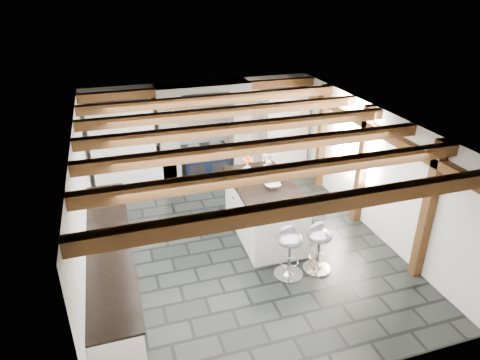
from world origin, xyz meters
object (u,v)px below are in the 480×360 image
object	(u,v)px
kitchen_island	(264,209)
bar_stool_far	(290,247)
range_cooker	(206,164)
bar_stool_near	(319,242)

from	to	relation	value
kitchen_island	bar_stool_far	bearing A→B (deg)	-90.71
kitchen_island	range_cooker	bearing A→B (deg)	103.95
bar_stool_far	bar_stool_near	bearing A→B (deg)	-4.58
range_cooker	bar_stool_near	bearing A→B (deg)	-75.33
kitchen_island	bar_stool_near	world-z (taller)	kitchen_island
kitchen_island	bar_stool_far	size ratio (longest dim) A/B	2.36
range_cooker	kitchen_island	bearing A→B (deg)	-77.77
range_cooker	kitchen_island	world-z (taller)	kitchen_island
range_cooker	bar_stool_near	distance (m)	3.81
kitchen_island	bar_stool_far	world-z (taller)	kitchen_island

